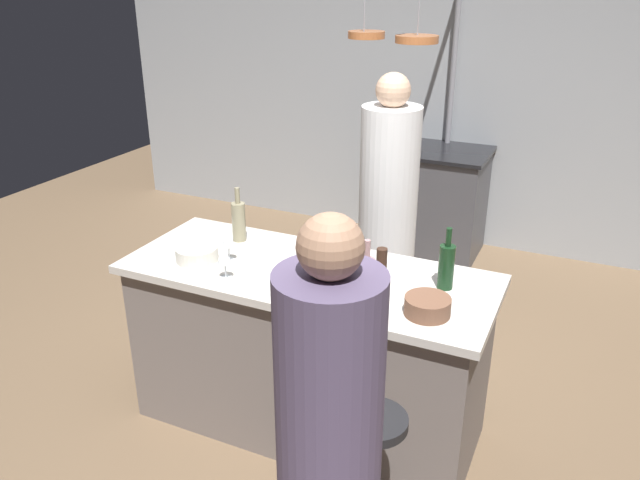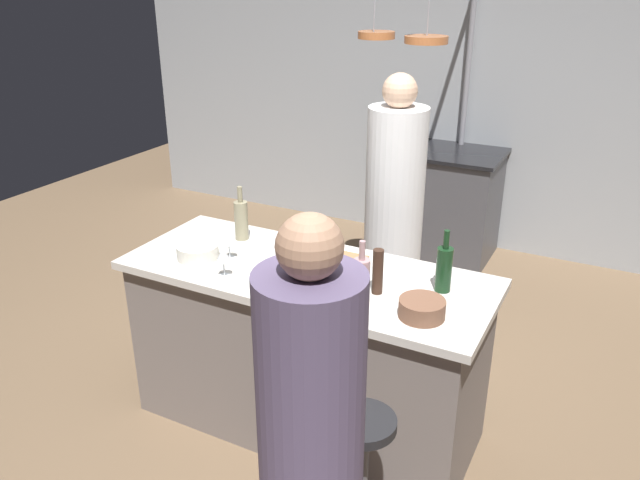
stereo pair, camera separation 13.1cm
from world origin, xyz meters
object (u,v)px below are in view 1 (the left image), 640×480
at_px(cutting_board, 331,259).
at_px(wine_bottle_red, 446,266).
at_px(mixing_bowl_ceramic, 197,254).
at_px(wine_glass_near_left_guest, 228,241).
at_px(pepper_mill, 381,270).
at_px(wine_bottle_white, 239,221).
at_px(guest_right, 329,462).
at_px(wine_glass_near_right_guest, 225,258).
at_px(bar_stool_right, 372,480).
at_px(wine_bottle_amber, 336,281).
at_px(mixing_bowl_wooden, 427,306).
at_px(chef, 387,221).
at_px(wine_bottle_rose, 366,280).
at_px(wine_bottle_green, 327,267).
at_px(stove_range, 435,202).

height_order(cutting_board, wine_bottle_red, wine_bottle_red).
bearing_deg(mixing_bowl_ceramic, wine_glass_near_left_guest, 24.49).
relative_size(pepper_mill, wine_bottle_white, 0.72).
height_order(guest_right, wine_glass_near_right_guest, guest_right).
bearing_deg(bar_stool_right, wine_glass_near_right_guest, 156.45).
relative_size(wine_bottle_red, wine_bottle_amber, 0.92).
bearing_deg(wine_bottle_red, guest_right, -94.97).
bearing_deg(mixing_bowl_wooden, wine_glass_near_left_guest, 174.05).
distance_m(chef, wine_glass_near_left_guest, 1.21).
bearing_deg(wine_glass_near_left_guest, wine_bottle_white, 109.95).
xyz_separation_m(cutting_board, wine_bottle_rose, (0.31, -0.33, 0.11)).
xyz_separation_m(wine_bottle_green, wine_bottle_amber, (0.09, -0.10, -0.00)).
relative_size(chef, wine_glass_near_right_guest, 11.60).
bearing_deg(stove_range, wine_glass_near_right_guest, -96.53).
relative_size(stove_range, wine_glass_near_right_guest, 6.10).
relative_size(chef, wine_bottle_amber, 5.36).
relative_size(guest_right, wine_bottle_white, 5.51).
relative_size(wine_bottle_green, wine_bottle_amber, 1.02).
height_order(guest_right, cutting_board, guest_right).
bearing_deg(bar_stool_right, wine_bottle_rose, 115.59).
relative_size(pepper_mill, wine_bottle_amber, 0.66).
distance_m(stove_range, wine_bottle_red, 2.50).
distance_m(chef, pepper_mill, 1.17).
relative_size(stove_range, bar_stool_right, 1.31).
xyz_separation_m(chef, wine_bottle_amber, (0.22, -1.31, 0.24)).
bearing_deg(chef, wine_bottle_red, -57.76).
bearing_deg(wine_bottle_white, wine_bottle_red, -4.03).
height_order(wine_bottle_green, mixing_bowl_wooden, wine_bottle_green).
bearing_deg(bar_stool_right, mixing_bowl_ceramic, 156.17).
bearing_deg(wine_glass_near_left_guest, wine_bottle_rose, -9.74).
relative_size(wine_bottle_red, wine_glass_near_left_guest, 2.00).
distance_m(pepper_mill, mixing_bowl_wooden, 0.28).
bearing_deg(wine_bottle_rose, cutting_board, 132.82).
bearing_deg(chef, wine_bottle_white, -121.76).
xyz_separation_m(pepper_mill, wine_bottle_amber, (-0.13, -0.21, 0.02)).
height_order(wine_glass_near_left_guest, mixing_bowl_ceramic, wine_glass_near_left_guest).
xyz_separation_m(wine_glass_near_left_guest, mixing_bowl_wooden, (1.04, -0.11, -0.07)).
bearing_deg(wine_bottle_green, stove_range, 93.95).
bearing_deg(wine_bottle_red, wine_bottle_rose, -132.82).
bearing_deg(wine_bottle_white, wine_bottle_green, -27.66).
bearing_deg(wine_glass_near_right_guest, mixing_bowl_ceramic, 155.16).
relative_size(wine_bottle_rose, wine_bottle_amber, 0.95).
distance_m(wine_bottle_red, mixing_bowl_wooden, 0.28).
relative_size(stove_range, pepper_mill, 4.24).
bearing_deg(mixing_bowl_ceramic, guest_right, -37.89).
height_order(wine_bottle_green, wine_bottle_rose, wine_bottle_green).
bearing_deg(wine_bottle_rose, wine_bottle_red, 47.18).
relative_size(wine_bottle_green, mixing_bowl_wooden, 1.67).
distance_m(guest_right, wine_bottle_red, 1.11).
distance_m(chef, wine_bottle_green, 1.24).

